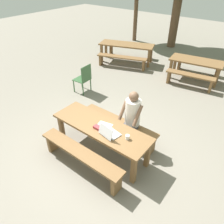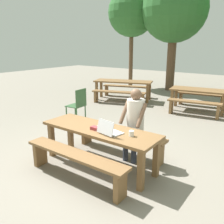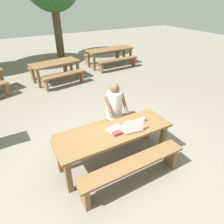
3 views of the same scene
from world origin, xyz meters
TOP-DOWN VIEW (x-y plane):
  - ground_plane at (0.00, 0.00)m, footprint 30.00×30.00m
  - picnic_table_front at (0.00, 0.00)m, footprint 2.18×0.70m
  - bench_near at (0.00, -0.62)m, footprint 1.95×0.30m
  - bench_far at (0.00, 0.62)m, footprint 1.95×0.30m
  - laptop at (0.30, -0.11)m, footprint 0.40×0.35m
  - small_pouch at (0.00, -0.10)m, footprint 0.16×0.10m
  - paper_sheet at (0.05, 0.06)m, footprint 0.33×0.26m
  - coffee_mug at (0.65, 0.01)m, footprint 0.08×0.08m
  - person_seated at (0.36, 0.59)m, footprint 0.43×0.42m
  - plastic_chair at (-2.17, 1.70)m, footprint 0.47×0.47m
  - picnic_table_mid at (-2.60, 4.65)m, footprint 2.30×1.41m
  - bench_mid_south at (-2.39, 4.04)m, footprint 1.95×0.93m
  - bench_mid_north at (-2.82, 5.26)m, footprint 1.95×0.93m
  - picnic_table_rear at (0.24, 4.76)m, footprint 1.83×1.00m
  - bench_rear_south at (0.34, 4.09)m, footprint 1.59×0.53m
  - bench_rear_north at (0.14, 5.43)m, footprint 1.59×0.53m

SIDE VIEW (x-z plane):
  - ground_plane at x=0.00m, z-range 0.00..0.00m
  - bench_rear_south at x=0.34m, z-range 0.11..0.57m
  - bench_rear_north at x=0.14m, z-range 0.11..0.57m
  - bench_mid_south at x=-2.39m, z-range 0.12..0.57m
  - bench_mid_north at x=-2.82m, z-range 0.12..0.57m
  - bench_near at x=0.00m, z-range 0.12..0.60m
  - bench_far at x=0.00m, z-range 0.12..0.60m
  - plastic_chair at x=-2.17m, z-range 0.02..0.94m
  - picnic_table_rear at x=0.24m, z-range 0.24..0.96m
  - picnic_table_front at x=0.00m, z-range 0.25..0.96m
  - picnic_table_mid at x=-2.60m, z-range 0.27..1.02m
  - paper_sheet at x=0.05m, z-range 0.71..0.71m
  - small_pouch at x=0.00m, z-range 0.71..0.76m
  - coffee_mug at x=0.65m, z-range 0.71..0.80m
  - laptop at x=0.30m, z-range 0.65..0.89m
  - person_seated at x=0.36m, z-range 0.12..1.47m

